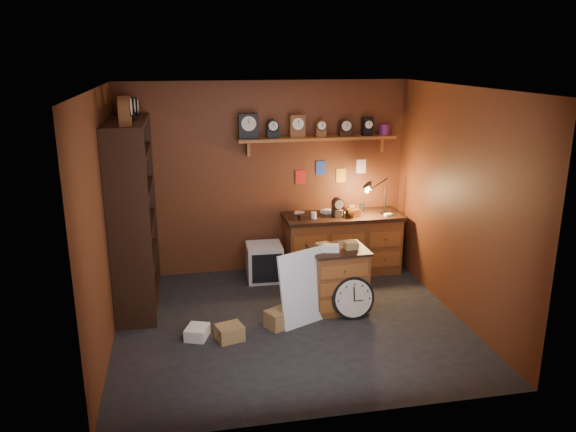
# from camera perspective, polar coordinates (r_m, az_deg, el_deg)

# --- Properties ---
(floor) EXTENTS (4.00, 4.00, 0.00)m
(floor) POSITION_cam_1_polar(r_m,az_deg,el_deg) (6.70, 0.26, -10.82)
(floor) COLOR black
(floor) RESTS_ON ground
(room_shell) EXTENTS (4.02, 3.62, 2.71)m
(room_shell) POSITION_cam_1_polar(r_m,az_deg,el_deg) (6.23, 0.49, 3.93)
(room_shell) COLOR #5E2C16
(room_shell) RESTS_ON ground
(shelving_unit) EXTENTS (0.47, 1.60, 2.58)m
(shelving_unit) POSITION_cam_1_polar(r_m,az_deg,el_deg) (7.09, -15.69, 0.95)
(shelving_unit) COLOR black
(shelving_unit) RESTS_ON ground
(workbench) EXTENTS (1.67, 0.66, 1.36)m
(workbench) POSITION_cam_1_polar(r_m,az_deg,el_deg) (8.08, 5.53, -2.44)
(workbench) COLOR brown
(workbench) RESTS_ON ground
(low_cabinet) EXTENTS (0.71, 0.61, 0.87)m
(low_cabinet) POSITION_cam_1_polar(r_m,az_deg,el_deg) (6.93, 5.08, -6.09)
(low_cabinet) COLOR brown
(low_cabinet) RESTS_ON ground
(big_round_clock) EXTENTS (0.51, 0.17, 0.51)m
(big_round_clock) POSITION_cam_1_polar(r_m,az_deg,el_deg) (6.77, 6.62, -8.29)
(big_round_clock) COLOR black
(big_round_clock) RESTS_ON ground
(white_panel) EXTENTS (0.68, 0.45, 0.88)m
(white_panel) POSITION_cam_1_polar(r_m,az_deg,el_deg) (6.75, 1.67, -10.63)
(white_panel) COLOR silver
(white_panel) RESTS_ON ground
(mini_fridge) EXTENTS (0.50, 0.52, 0.50)m
(mini_fridge) POSITION_cam_1_polar(r_m,az_deg,el_deg) (7.84, -2.41, -4.71)
(mini_fridge) COLOR silver
(mini_fridge) RESTS_ON ground
(floor_box_a) EXTENTS (0.33, 0.30, 0.17)m
(floor_box_a) POSITION_cam_1_polar(r_m,az_deg,el_deg) (6.34, -5.93, -11.70)
(floor_box_a) COLOR olive
(floor_box_a) RESTS_ON ground
(floor_box_b) EXTENTS (0.30, 0.33, 0.13)m
(floor_box_b) POSITION_cam_1_polar(r_m,az_deg,el_deg) (6.43, -9.22, -11.59)
(floor_box_b) COLOR white
(floor_box_b) RESTS_ON ground
(floor_box_c) EXTENTS (0.35, 0.33, 0.20)m
(floor_box_c) POSITION_cam_1_polar(r_m,az_deg,el_deg) (6.57, -0.97, -10.40)
(floor_box_c) COLOR olive
(floor_box_c) RESTS_ON ground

